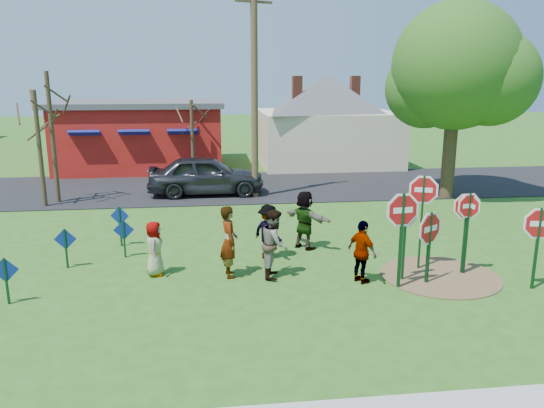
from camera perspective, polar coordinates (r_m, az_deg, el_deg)
The scene contains 28 objects.
ground at distance 15.05m, azimuth 0.05°, elevation -7.15°, with size 120.00×120.00×0.00m, color #2E5217.
road at distance 26.07m, azimuth -3.01°, elevation 1.89°, with size 120.00×7.50×0.04m, color black.
dirt_patch at distance 15.33m, azimuth 17.61°, elevation -7.37°, with size 3.20×3.20×0.03m, color brown.
red_building at distance 32.36m, azimuth -13.71°, elevation 7.33°, with size 9.40×7.69×3.90m.
cream_house at distance 32.85m, azimuth 5.87°, elevation 9.42°, with size 9.40×9.40×6.50m.
stop_sign_a at distance 13.68m, azimuth 13.82°, elevation -1.58°, with size 1.19×0.16×2.68m.
stop_sign_b at distance 15.16m, azimuth 15.93°, elevation 0.58°, with size 1.02×0.39×2.84m.
stop_sign_c at distance 15.26m, azimuth 20.15°, elevation -1.13°, with size 0.94×0.26×2.40m.
stop_sign_d at distance 15.22m, azimuth 20.38°, elevation -0.92°, with size 0.93×0.16×2.42m.
stop_sign_e at distance 14.32m, azimuth 16.60°, elevation -3.02°, with size 1.03×0.63×2.10m.
stop_sign_f at distance 14.92m, azimuth 26.78°, elevation -2.41°, with size 1.10×0.20×2.30m.
stop_sign_g at distance 14.29m, azimuth 14.16°, elevation -1.91°, with size 0.96×0.13×2.32m.
blue_diamond_a at distance 14.20m, azimuth -26.72°, elevation -6.90°, with size 0.62×0.06×1.18m.
blue_diamond_b at distance 16.11m, azimuth -21.32°, elevation -4.01°, with size 0.62×0.06×1.17m.
blue_diamond_c at distance 16.49m, azimuth -15.64°, elevation -3.17°, with size 0.61×0.06×1.16m.
blue_diamond_d at distance 17.57m, azimuth -16.02°, elevation -1.82°, with size 0.60×0.16×1.31m.
person_a at distance 14.84m, azimuth -12.53°, elevation -4.69°, with size 0.74×0.48×1.52m, color #3E4788.
person_b at distance 14.38m, azimuth -4.65°, elevation -4.04°, with size 0.72×0.47×1.97m, color #286C6D.
person_c at distance 14.33m, azimuth 0.29°, elevation -4.26°, with size 0.91×0.71×1.88m, color brown.
person_d at distance 15.74m, azimuth -0.42°, elevation -3.02°, with size 1.07×0.62×1.66m, color #36353A.
person_e at distance 14.13m, azimuth 9.67°, elevation -5.11°, with size 1.00×0.41×1.70m, color #4B2E54.
person_f at distance 16.67m, azimuth 3.54°, elevation -1.72°, with size 1.73×0.55×1.86m, color #1F5939.
suv at distance 24.30m, azimuth -7.09°, elevation 3.12°, with size 2.10×5.22×1.78m, color #2B2B30.
utility_pole at distance 23.24m, azimuth -1.90°, elevation 12.78°, with size 2.21×0.92×9.46m.
leafy_tree at distance 24.51m, azimuth 19.45°, elevation 13.16°, with size 5.94×5.42×8.45m.
bare_tree_west at distance 24.10m, azimuth -22.70°, elevation 8.42°, with size 1.80×1.80×5.51m.
bare_tree_east at distance 27.91m, azimuth -8.60°, elevation 8.04°, with size 1.80×1.80×4.11m.
bare_tree_mid at distance 23.58m, azimuth -23.87°, elevation 7.05°, with size 1.80×1.80×4.78m.
Camera 1 is at (-1.70, -13.96, 5.37)m, focal length 35.00 mm.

